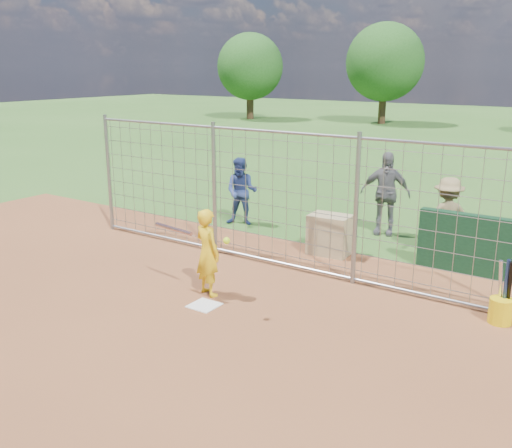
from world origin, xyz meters
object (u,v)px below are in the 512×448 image
Objects in this scene: bystander_b at (385,193)px; bucket_with_bats at (501,307)px; bystander_c at (447,218)px; equipment_bin at (330,235)px; batter at (208,252)px; bystander_a at (242,192)px.

bystander_b is 4.69m from bucket_with_bats.
equipment_bin is at bearing -2.50° from bystander_c.
bystander_c is (2.63, 4.09, 0.07)m from batter.
equipment_bin is (-1.94, -1.10, -0.39)m from bystander_c.
bystander_c is (1.60, -0.84, -0.13)m from bystander_b.
bucket_with_bats is at bearing 89.62° from bystander_c.
bystander_c reaches higher than equipment_bin.
bystander_b is 1.89× the size of bucket_with_bats.
bucket_with_bats is (6.24, -2.26, -0.55)m from bystander_a.
batter is 4.86m from bystander_c.
bystander_a is 0.86× the size of bystander_b.
bystander_b is (1.03, 4.93, 0.20)m from batter.
equipment_bin is at bearing -113.73° from bystander_b.
bystander_a is 1.00× the size of bystander_c.
bucket_with_bats is at bearing -40.62° from bystander_a.
bucket_with_bats is at bearing -60.61° from bystander_b.
bucket_with_bats is at bearing -142.98° from batter.
bystander_c reaches higher than bucket_with_bats.
bucket_with_bats is at bearing -26.35° from equipment_bin.
batter is 1.48× the size of bucket_with_bats.
batter reaches higher than equipment_bin.
equipment_bin is (2.73, -0.82, -0.39)m from bystander_a.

